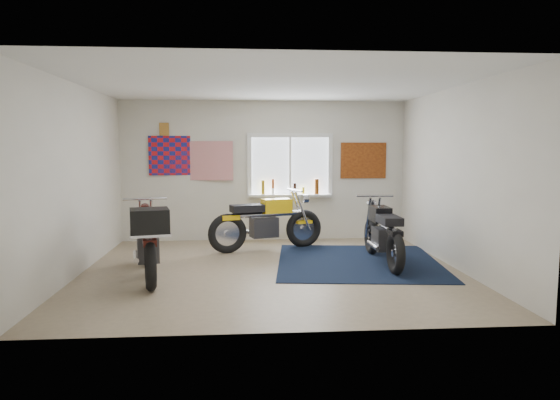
{
  "coord_description": "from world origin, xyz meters",
  "views": [
    {
      "loc": [
        -0.41,
        -7.19,
        1.8
      ],
      "look_at": [
        0.15,
        0.4,
        1.0
      ],
      "focal_mm": 32.0,
      "sensor_mm": 36.0,
      "label": 1
    }
  ],
  "objects": [
    {
      "name": "oil_bottles",
      "position": [
        0.54,
        2.4,
        1.03
      ],
      "size": [
        1.13,
        0.09,
        0.3
      ],
      "color": "olive",
      "rests_on": "window_assembly"
    },
    {
      "name": "flag_display",
      "position": [
        -1.9,
        2.48,
        2.15
      ],
      "size": [
        1.6,
        0.1,
        1.17
      ],
      "color": "red",
      "rests_on": "room_shell"
    },
    {
      "name": "yellow_triumph",
      "position": [
        -0.01,
        1.48,
        0.47
      ],
      "size": [
        2.06,
        0.86,
        1.07
      ],
      "rotation": [
        0.0,
        0.0,
        0.31
      ],
      "color": "black",
      "rests_on": "ground"
    },
    {
      "name": "room_shell",
      "position": [
        0.0,
        0.0,
        1.64
      ],
      "size": [
        5.5,
        5.5,
        5.5
      ],
      "color": "white",
      "rests_on": "ground"
    },
    {
      "name": "ground",
      "position": [
        0.0,
        0.0,
        0.0
      ],
      "size": [
        5.5,
        5.5,
        0.0
      ],
      "primitive_type": "plane",
      "color": "#9E896B",
      "rests_on": "ground"
    },
    {
      "name": "navy_rug",
      "position": [
        1.39,
        0.43,
        0.01
      ],
      "size": [
        2.77,
        2.86,
        0.01
      ],
      "primitive_type": "cube",
      "rotation": [
        0.0,
        0.0,
        -0.11
      ],
      "color": "black",
      "rests_on": "ground"
    },
    {
      "name": "black_chrome_bike",
      "position": [
        1.75,
        0.32,
        0.45
      ],
      "size": [
        0.62,
        2.01,
        1.03
      ],
      "rotation": [
        0.0,
        0.0,
        1.56
      ],
      "color": "black",
      "rests_on": "navy_rug"
    },
    {
      "name": "triumph_poster",
      "position": [
        1.95,
        2.48,
        1.55
      ],
      "size": [
        0.9,
        0.03,
        0.7
      ],
      "primitive_type": "cube",
      "color": "#A54C14",
      "rests_on": "room_shell"
    },
    {
      "name": "window_assembly",
      "position": [
        0.5,
        2.47,
        1.37
      ],
      "size": [
        1.66,
        0.17,
        1.26
      ],
      "color": "white",
      "rests_on": "room_shell"
    },
    {
      "name": "maroon_tourer",
      "position": [
        -1.71,
        -0.39,
        0.56
      ],
      "size": [
        0.89,
        2.1,
        1.07
      ],
      "rotation": [
        0.0,
        0.0,
        1.8
      ],
      "color": "black",
      "rests_on": "ground"
    }
  ]
}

